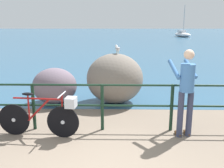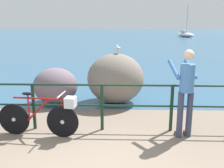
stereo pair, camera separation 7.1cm
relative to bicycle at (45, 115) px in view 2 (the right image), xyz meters
name	(u,v)px [view 2 (the right image)]	position (x,y,z in m)	size (l,w,h in m)	color
ground_plane	(116,49)	(1.14, 18.46, -0.51)	(120.00, 120.00, 0.10)	#756656
sea_surface	(119,34)	(1.14, 46.71, -0.46)	(120.00, 90.00, 0.01)	#2D5675
promenade_railing	(102,101)	(1.14, 0.37, 0.18)	(8.96, 0.07, 1.02)	black
bicycle	(45,115)	(0.00, 0.00, 0.00)	(1.69, 0.48, 0.92)	black
person_at_railing	(186,89)	(2.82, 0.09, 0.53)	(0.54, 0.67, 1.78)	#333851
breakwater_boulder_main	(116,78)	(1.39, 2.33, 0.25)	(1.61, 1.51, 1.43)	slate
breakwater_boulder_left	(55,86)	(-0.33, 2.22, 0.05)	(1.26, 1.13, 1.03)	slate
seagull	(118,48)	(1.46, 2.39, 1.10)	(0.18, 0.34, 0.23)	gold
sailboat	(185,34)	(11.81, 36.96, -0.04)	(2.51, 4.59, 4.90)	white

